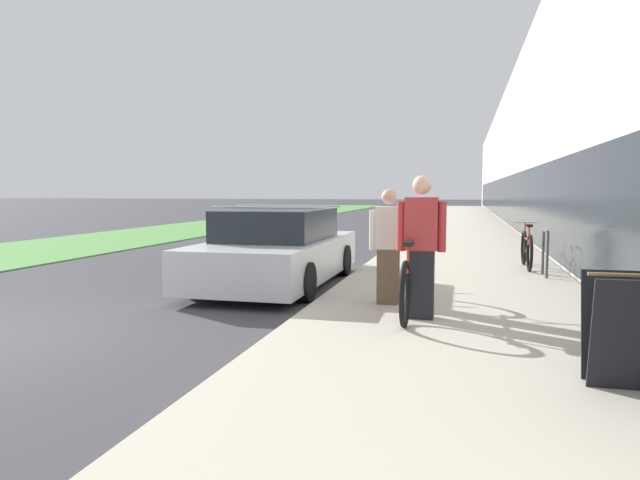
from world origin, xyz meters
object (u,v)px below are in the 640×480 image
(tandem_bicycle, at_px, (412,281))
(person_rider, at_px, (421,247))
(person_bystander, at_px, (388,247))
(parked_sedan_curbside, at_px, (278,250))
(sandwich_board_sign, at_px, (624,330))
(bike_rack_hoop, at_px, (545,248))
(cruiser_bike_nearest, at_px, (527,249))

(tandem_bicycle, xyz_separation_m, person_rider, (0.13, -0.29, 0.46))
(person_bystander, xyz_separation_m, parked_sedan_curbside, (-2.18, 1.77, -0.28))
(tandem_bicycle, xyz_separation_m, parked_sedan_curbside, (-2.54, 2.27, 0.10))
(tandem_bicycle, bearing_deg, person_rider, -65.55)
(person_rider, height_order, parked_sedan_curbside, person_rider)
(person_rider, relative_size, sandwich_board_sign, 1.91)
(parked_sedan_curbside, bearing_deg, person_bystander, -39.20)
(person_bystander, distance_m, parked_sedan_curbside, 2.82)
(sandwich_board_sign, bearing_deg, tandem_bicycle, 128.48)
(sandwich_board_sign, bearing_deg, bike_rack_hoop, 88.15)
(cruiser_bike_nearest, relative_size, parked_sedan_curbside, 0.39)
(bike_rack_hoop, height_order, parked_sedan_curbside, parked_sedan_curbside)
(tandem_bicycle, distance_m, person_bystander, 0.72)
(tandem_bicycle, bearing_deg, parked_sedan_curbside, 138.20)
(cruiser_bike_nearest, bearing_deg, bike_rack_hoop, -78.99)
(person_rider, relative_size, bike_rack_hoop, 2.04)
(person_rider, height_order, person_bystander, person_rider)
(tandem_bicycle, height_order, person_rider, person_rider)
(person_rider, bearing_deg, sandwich_board_sign, -49.85)
(person_rider, height_order, sandwich_board_sign, person_rider)
(parked_sedan_curbside, bearing_deg, cruiser_bike_nearest, 29.92)
(person_rider, distance_m, sandwich_board_sign, 2.72)
(tandem_bicycle, relative_size, person_bystander, 1.56)
(tandem_bicycle, height_order, cruiser_bike_nearest, tandem_bicycle)
(cruiser_bike_nearest, relative_size, sandwich_board_sign, 2.00)
(cruiser_bike_nearest, xyz_separation_m, parked_sedan_curbside, (-4.39, -2.52, 0.12))
(tandem_bicycle, bearing_deg, sandwich_board_sign, -51.52)
(tandem_bicycle, xyz_separation_m, cruiser_bike_nearest, (1.85, 4.79, -0.02))
(tandem_bicycle, relative_size, person_rider, 1.41)
(bike_rack_hoop, xyz_separation_m, sandwich_board_sign, (-0.20, -6.07, -0.06))
(person_rider, bearing_deg, cruiser_bike_nearest, 71.31)
(parked_sedan_curbside, bearing_deg, person_rider, -43.81)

